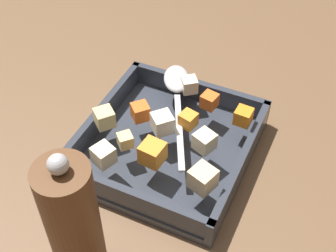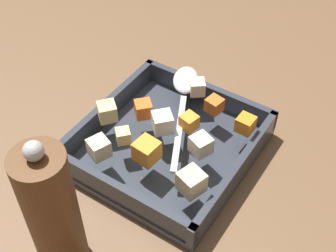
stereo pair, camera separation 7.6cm
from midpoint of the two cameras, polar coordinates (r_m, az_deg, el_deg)
The scene contains 16 objects.
ground_plane at distance 0.81m, azimuth -1.98°, elevation -3.75°, with size 4.00×4.00×0.00m, color brown.
baking_dish at distance 0.80m, azimuth -2.73°, elevation -2.58°, with size 0.28×0.27×0.05m.
carrot_chunk_near_left at distance 0.78m, azimuth 6.34°, elevation 1.03°, with size 0.03×0.03×0.03m, color orange.
carrot_chunk_rim_edge at distance 0.80m, azimuth 2.32°, elevation 2.94°, with size 0.03×0.03×0.03m, color orange.
carrot_chunk_center at distance 0.79m, azimuth -6.14°, elevation 1.59°, with size 0.03×0.03×0.03m, color orange.
carrot_chunk_heap_side at distance 0.77m, azimuth -0.38°, elevation 0.62°, with size 0.03×0.03×0.03m, color orange.
carrot_chunk_far_right at distance 0.72m, azimuth -4.94°, elevation -3.42°, with size 0.03×0.03×0.03m, color orange.
potato_chunk_back_center at distance 0.78m, azimuth -10.46°, elevation 0.85°, with size 0.03×0.03×0.03m, color #E0CC89.
potato_chunk_mid_right at distance 0.68m, azimuth 1.02°, elevation -6.54°, with size 0.03×0.03×0.03m, color beige.
potato_chunk_corner_nw at distance 0.73m, azimuth -10.79°, elevation -3.62°, with size 0.03×0.03×0.03m, color beige.
potato_chunk_corner_sw at distance 0.75m, azimuth -8.11°, elevation -1.88°, with size 0.02×0.02×0.02m, color #E0CC89.
potato_chunk_under_handle at distance 0.73m, azimuth 1.46°, elevation -2.00°, with size 0.03×0.03×0.03m, color beige.
parsnip_chunk_near_right at distance 0.76m, azimuth -3.62°, elevation 0.15°, with size 0.03×0.03×0.03m, color silver.
parsnip_chunk_mid_left at distance 0.83m, azimuth -0.04°, elevation 4.88°, with size 0.03×0.03×0.03m, color beige.
serving_spoon at distance 0.84m, azimuth -1.55°, elevation 4.96°, with size 0.23×0.13×0.02m.
pepper_mill at distance 0.61m, azimuth -14.90°, elevation -11.77°, with size 0.07×0.07×0.24m.
Camera 1 is at (-0.48, -0.21, 0.61)m, focal length 50.50 mm.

